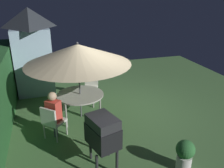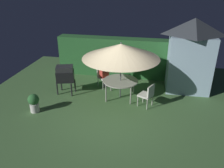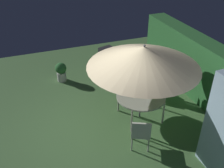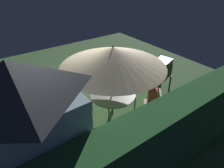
# 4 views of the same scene
# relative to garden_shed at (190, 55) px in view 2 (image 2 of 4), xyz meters

# --- Properties ---
(ground_plane) EXTENTS (11.00, 11.00, 0.00)m
(ground_plane) POSITION_rel_garden_shed_xyz_m (-2.70, -2.52, -1.54)
(ground_plane) COLOR #47703D
(hedge_backdrop) EXTENTS (6.72, 0.65, 1.85)m
(hedge_backdrop) POSITION_rel_garden_shed_xyz_m (-2.70, 0.98, -0.61)
(hedge_backdrop) COLOR #28602D
(hedge_backdrop) RESTS_ON ground
(garden_shed) EXTENTS (1.87, 1.41, 3.02)m
(garden_shed) POSITION_rel_garden_shed_xyz_m (0.00, 0.00, 0.00)
(garden_shed) COLOR #9EBCD1
(garden_shed) RESTS_ON ground
(patio_table) EXTENTS (1.37, 1.37, 0.74)m
(patio_table) POSITION_rel_garden_shed_xyz_m (-2.65, -1.29, -0.85)
(patio_table) COLOR #B2ADA3
(patio_table) RESTS_ON ground
(patio_umbrella) EXTENTS (2.94, 2.94, 2.27)m
(patio_umbrella) POSITION_rel_garden_shed_xyz_m (-2.65, -1.29, 0.40)
(patio_umbrella) COLOR #4C4C51
(patio_umbrella) RESTS_ON ground
(bbq_grill) EXTENTS (0.82, 0.68, 1.20)m
(bbq_grill) POSITION_rel_garden_shed_xyz_m (-4.92, -1.39, -0.69)
(bbq_grill) COLOR black
(bbq_grill) RESTS_ON ground
(chair_near_shed) EXTENTS (0.65, 0.65, 0.90)m
(chair_near_shed) POSITION_rel_garden_shed_xyz_m (-3.57, -0.43, -1.02)
(chair_near_shed) COLOR silver
(chair_near_shed) RESTS_ON ground
(chair_far_side) EXTENTS (0.62, 0.62, 0.90)m
(chair_far_side) POSITION_rel_garden_shed_xyz_m (-1.55, -1.82, -1.02)
(chair_far_side) COLOR silver
(chair_far_side) RESTS_ON ground
(potted_plant_by_shed) EXTENTS (0.40, 0.40, 0.69)m
(potted_plant_by_shed) POSITION_rel_garden_shed_xyz_m (-5.49, -3.00, -1.16)
(potted_plant_by_shed) COLOR silver
(potted_plant_by_shed) RESTS_ON ground
(person_in_red) EXTENTS (0.41, 0.41, 1.26)m
(person_in_red) POSITION_rel_garden_shed_xyz_m (-3.51, -0.49, -0.76)
(person_in_red) COLOR #CC3D33
(person_in_red) RESTS_ON ground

